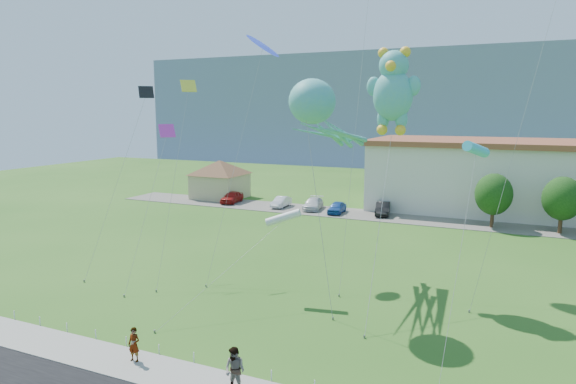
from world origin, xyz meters
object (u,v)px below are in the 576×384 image
at_px(parked_car_red, 232,197).
at_px(parked_car_silver, 281,202).
at_px(parked_car_white, 313,204).
at_px(pedestrian_right, 235,370).
at_px(teddy_bear_kite, 393,89).
at_px(parked_car_blue, 337,207).
at_px(pavilion, 220,176).
at_px(parked_car_black, 383,209).
at_px(pedestrian_left, 134,344).
at_px(octopus_kite, 321,116).

distance_m(parked_car_red, parked_car_silver, 6.89).
bearing_deg(parked_car_red, parked_car_white, -4.70).
xyz_separation_m(pedestrian_right, teddy_bear_kite, (2.42, 16.04, 11.83)).
bearing_deg(parked_car_blue, pedestrian_right, -80.72).
relative_size(pavilion, teddy_bear_kite, 0.59).
bearing_deg(parked_car_silver, pavilion, 162.99).
bearing_deg(parked_car_silver, teddy_bear_kite, -51.91).
bearing_deg(teddy_bear_kite, parked_car_black, 104.79).
bearing_deg(parked_car_red, pavilion, 135.51).
bearing_deg(pavilion, pedestrian_left, -63.09).
bearing_deg(pedestrian_left, parked_car_white, 95.07).
bearing_deg(parked_car_black, parked_car_silver, 171.11).
distance_m(pavilion, parked_car_red, 4.92).
height_order(pavilion, parked_car_blue, pavilion).
height_order(pedestrian_right, parked_car_white, pedestrian_right).
height_order(pedestrian_left, teddy_bear_kite, teddy_bear_kite).
bearing_deg(parked_car_black, pedestrian_left, -104.04).
bearing_deg(parked_car_blue, parked_car_white, 159.53).
relative_size(pedestrian_left, octopus_kite, 0.12).
bearing_deg(octopus_kite, parked_car_white, 112.50).
bearing_deg(parked_car_silver, parked_car_white, 2.78).
bearing_deg(parked_car_blue, pavilion, 165.14).
height_order(parked_car_blue, teddy_bear_kite, teddy_bear_kite).
bearing_deg(parked_car_white, parked_car_black, -8.57).
relative_size(pavilion, pedestrian_left, 5.71).
bearing_deg(parked_car_blue, parked_car_black, 9.31).
distance_m(pedestrian_left, parked_car_silver, 39.00).
bearing_deg(pedestrian_left, octopus_kite, 65.27).
relative_size(parked_car_white, teddy_bear_kite, 0.29).
relative_size(pavilion, parked_car_white, 2.02).
distance_m(parked_car_blue, parked_car_black, 5.11).
bearing_deg(parked_car_silver, pedestrian_left, -76.38).
distance_m(pavilion, parked_car_silver, 10.94).
bearing_deg(pavilion, parked_car_silver, -15.41).
height_order(pavilion, parked_car_black, pavilion).
bearing_deg(parked_car_red, parked_car_silver, -6.63).
relative_size(pedestrian_left, teddy_bear_kite, 0.10).
xyz_separation_m(parked_car_white, parked_car_blue, (3.29, -1.00, -0.02)).
distance_m(parked_car_blue, teddy_bear_kite, 26.82).
xyz_separation_m(pedestrian_right, parked_car_blue, (-8.47, 37.30, -0.35)).
bearing_deg(octopus_kite, parked_car_blue, 106.62).
bearing_deg(pedestrian_left, parked_car_silver, 101.00).
height_order(parked_car_silver, parked_car_black, parked_car_black).
distance_m(parked_car_white, parked_car_blue, 3.44).
relative_size(pedestrian_left, parked_car_blue, 0.43).
xyz_separation_m(pavilion, parked_car_silver, (10.30, -2.84, -2.34)).
bearing_deg(parked_car_black, parked_car_blue, -178.10).
relative_size(pavilion, octopus_kite, 0.69).
xyz_separation_m(parked_car_blue, teddy_bear_kite, (10.90, -21.26, 12.18)).
bearing_deg(teddy_bear_kite, octopus_kite, -133.76).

